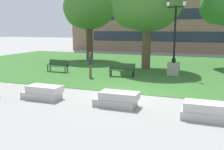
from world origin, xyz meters
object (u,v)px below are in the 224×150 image
concrete_block_left (117,99)px  concrete_block_right (206,111)px  concrete_block_center (43,92)px  park_bench_near_left (58,65)px  park_bench_near_right (122,69)px  lamp_post_center (174,60)px  person_bystander_near_lawn (90,63)px

concrete_block_left → concrete_block_right: 3.69m
concrete_block_center → park_bench_near_left: bearing=116.8°
concrete_block_center → park_bench_near_right: bearing=76.0°
lamp_post_center → person_bystander_near_lawn: bearing=-152.0°
concrete_block_left → concrete_block_right: same height
park_bench_near_right → lamp_post_center: lamp_post_center is taller
concrete_block_center → concrete_block_right: bearing=-2.4°
concrete_block_center → person_bystander_near_lawn: person_bystander_near_lawn is taller
concrete_block_right → lamp_post_center: bearing=105.1°
lamp_post_center → concrete_block_left: bearing=-98.3°
concrete_block_right → person_bystander_near_lawn: bearing=141.2°
lamp_post_center → concrete_block_center: bearing=-120.0°
concrete_block_left → park_bench_near_right: 7.07m
concrete_block_right → person_bystander_near_lawn: 9.86m
concrete_block_left → park_bench_near_right: park_bench_near_right is taller
lamp_post_center → person_bystander_near_lawn: lamp_post_center is taller
concrete_block_center → concrete_block_right: same height
concrete_block_left → person_bystander_near_lawn: bearing=124.7°
concrete_block_right → park_bench_near_left: size_ratio=0.99×
concrete_block_center → park_bench_near_left: (-3.55, 7.02, 0.23)m
concrete_block_left → park_bench_near_left: park_bench_near_left is taller
concrete_block_left → park_bench_near_left: 10.07m
lamp_post_center → park_bench_near_left: bearing=-169.3°
concrete_block_right → person_bystander_near_lawn: person_bystander_near_lawn is taller
concrete_block_right → park_bench_near_right: (-5.70, 7.17, 0.23)m
concrete_block_left → park_bench_near_left: (-7.29, 6.94, 0.23)m
concrete_block_left → park_bench_near_left: size_ratio=1.05×
concrete_block_center → concrete_block_left: size_ratio=1.00×
concrete_block_left → concrete_block_right: bearing=-6.1°
park_bench_near_left → concrete_block_center: bearing=-63.2°
concrete_block_center → park_bench_near_right: (1.72, 6.86, 0.23)m
concrete_block_center → park_bench_near_right: 7.07m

